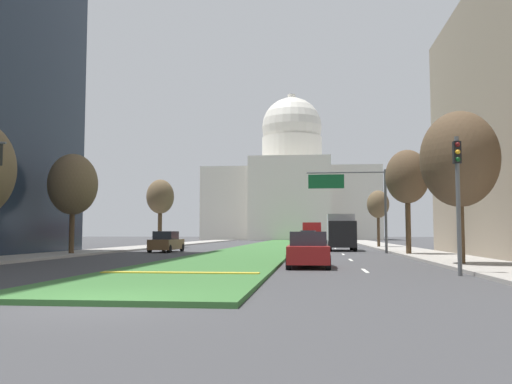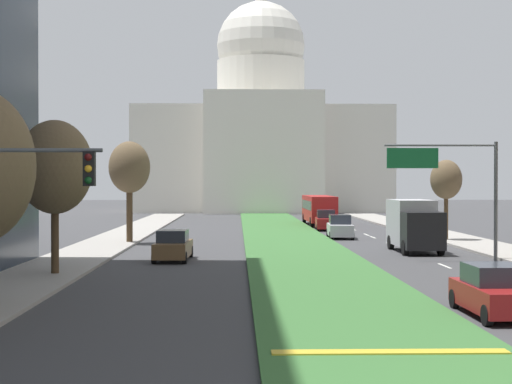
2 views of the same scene
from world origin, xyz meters
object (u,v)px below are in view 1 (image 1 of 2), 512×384
street_tree_right_far (378,205)px  sedan_midblock (166,242)px  street_tree_right_near (459,159)px  sedan_lead_stopped (308,250)px  traffic_light_near_right (458,187)px  box_truck_delivery (341,232)px  street_tree_right_mid (407,177)px  city_bus (312,231)px  street_tree_left_far (160,197)px  sedan_far_horizon (310,238)px  sedan_distant (308,239)px  capitol_building (292,190)px  overhead_guide_sign (355,193)px  street_tree_left_mid (73,185)px

street_tree_right_far → sedan_midblock: (-18.65, -13.43, -3.66)m
street_tree_right_near → sedan_lead_stopped: bearing=-170.8°
traffic_light_near_right → box_truck_delivery: size_ratio=0.81×
street_tree_right_mid → sedan_lead_stopped: bearing=-117.2°
street_tree_right_mid → city_bus: bearing=99.3°
street_tree_left_far → sedan_far_horizon: 22.25m
sedan_distant → sedan_far_horizon: sedan_far_horizon is taller
street_tree_right_far → street_tree_right_mid: bearing=-90.4°
capitol_building → street_tree_left_far: capitol_building is taller
sedan_midblock → capitol_building: bearing=84.7°
capitol_building → sedan_far_horizon: 51.61m
street_tree_right_mid → street_tree_left_far: size_ratio=1.03×
capitol_building → sedan_lead_stopped: size_ratio=8.70×
sedan_lead_stopped → sedan_far_horizon: 45.59m
sedan_far_horizon → street_tree_right_mid: bearing=-77.8°
sedan_far_horizon → city_bus: bearing=88.1°
sedan_midblock → street_tree_right_far: bearing=35.8°
overhead_guide_sign → street_tree_left_far: 23.00m
capitol_building → street_tree_right_mid: size_ratio=5.12×
capitol_building → box_truck_delivery: capitol_building is taller
sedan_midblock → street_tree_left_far: bearing=108.6°
sedan_midblock → sedan_far_horizon: 29.56m
capitol_building → street_tree_right_near: capitol_building is taller
capitol_building → street_tree_left_far: size_ratio=5.25×
capitol_building → sedan_far_horizon: capitol_building is taller
overhead_guide_sign → street_tree_right_near: 16.86m
street_tree_right_near → street_tree_right_far: size_ratio=1.24×
capitol_building → street_tree_left_mid: (-11.99, -84.88, -6.17)m
traffic_light_near_right → street_tree_left_far: street_tree_left_far is taller
overhead_guide_sign → street_tree_right_far: (3.41, 14.17, -0.22)m
sedan_midblock → box_truck_delivery: bearing=19.1°
sedan_midblock → sedan_distant: bearing=56.1°
overhead_guide_sign → street_tree_left_mid: bearing=-162.0°
street_tree_left_mid → box_truck_delivery: size_ratio=1.11×
overhead_guide_sign → street_tree_right_far: bearing=76.5°
street_tree_right_near → sedan_far_horizon: size_ratio=1.56×
street_tree_left_far → sedan_far_horizon: bearing=44.8°
street_tree_right_mid → city_bus: size_ratio=0.67×
capitol_building → street_tree_right_far: bearing=-79.9°
street_tree_left_far → sedan_midblock: 13.29m
sedan_far_horizon → street_tree_left_far: bearing=-135.2°
capitol_building → traffic_light_near_right: capitol_building is taller
capitol_building → sedan_far_horizon: bearing=-85.2°
street_tree_left_far → street_tree_right_far: size_ratio=1.21×
sedan_lead_stopped → street_tree_left_mid: bearing=146.1°
box_truck_delivery → street_tree_right_mid: bearing=-68.1°
street_tree_left_mid → street_tree_right_mid: bearing=4.9°
street_tree_right_far → city_bus: (-6.89, 22.38, -2.68)m
overhead_guide_sign → sedan_midblock: size_ratio=1.41×
overhead_guide_sign → street_tree_right_near: street_tree_right_near is taller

